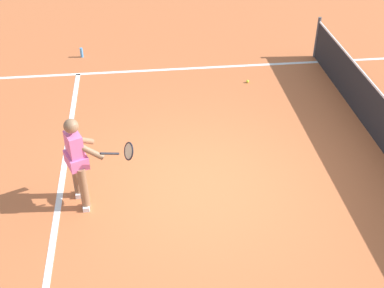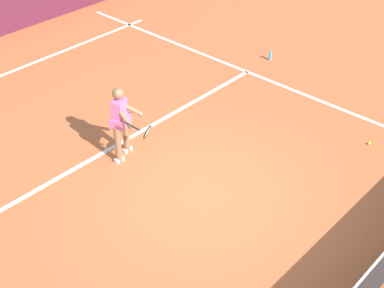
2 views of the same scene
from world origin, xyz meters
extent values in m
plane|color=#C66638|center=(0.00, 0.00, 0.00)|extent=(24.10, 24.10, 0.00)
cube|color=white|center=(0.00, -6.77, 0.00)|extent=(9.58, 0.10, 0.01)
cube|color=white|center=(0.00, -2.35, 0.00)|extent=(8.58, 0.10, 0.01)
cube|color=white|center=(-4.29, 0.00, 0.00)|extent=(0.10, 16.54, 0.01)
cube|color=#232326|center=(0.00, 3.40, 0.44)|extent=(9.10, 0.02, 0.89)
cylinder|color=#8C6647|center=(0.07, -2.03, 0.39)|extent=(0.13, 0.13, 0.78)
cylinder|color=#8C6647|center=(0.41, -1.89, 0.39)|extent=(0.13, 0.13, 0.78)
cube|color=white|center=(0.07, -2.03, 0.04)|extent=(0.20, 0.10, 0.08)
cube|color=white|center=(0.41, -1.89, 0.04)|extent=(0.20, 0.10, 0.08)
cube|color=pink|center=(0.24, -1.96, 1.04)|extent=(0.37, 0.31, 0.52)
cube|color=pink|center=(0.24, -1.96, 0.84)|extent=(0.48, 0.41, 0.20)
sphere|color=#8C6647|center=(0.24, -1.96, 1.44)|extent=(0.22, 0.22, 0.22)
cylinder|color=#8C6647|center=(0.05, -1.88, 1.06)|extent=(0.41, 0.39, 0.37)
cylinder|color=#8C6647|center=(0.32, -1.76, 1.06)|extent=(0.11, 0.48, 0.37)
cylinder|color=black|center=(0.40, -1.44, 1.02)|extent=(0.14, 0.29, 0.14)
torus|color=black|center=(0.28, -1.16, 0.96)|extent=(0.31, 0.22, 0.28)
cylinder|color=beige|center=(0.28, -1.16, 0.96)|extent=(0.26, 0.17, 0.23)
sphere|color=#D1E533|center=(-3.44, 1.48, 0.03)|extent=(0.07, 0.07, 0.07)
cylinder|color=#4C9EE5|center=(-5.22, -2.31, 0.12)|extent=(0.07, 0.07, 0.24)
camera|label=1|loc=(6.59, -0.92, 5.44)|focal=47.76mm
camera|label=2|loc=(5.93, 5.10, 6.58)|focal=52.00mm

